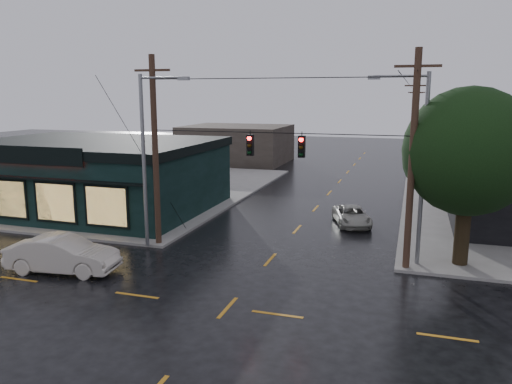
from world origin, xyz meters
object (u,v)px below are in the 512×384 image
(sedan_cream, at_px, (63,254))
(suv_silver, at_px, (352,216))
(corner_tree, at_px, (469,152))
(utility_pole_nw, at_px, (159,245))
(utility_pole_ne, at_px, (405,270))

(sedan_cream, height_order, suv_silver, sedan_cream)
(sedan_cream, relative_size, suv_silver, 1.22)
(corner_tree, bearing_deg, sedan_cream, -160.18)
(utility_pole_nw, bearing_deg, sedan_cream, -113.52)
(utility_pole_nw, xyz_separation_m, suv_silver, (9.55, 7.60, 0.58))
(suv_silver, bearing_deg, corner_tree, -65.20)
(suv_silver, bearing_deg, utility_pole_ne, -83.92)
(utility_pole_ne, relative_size, suv_silver, 2.41)
(utility_pole_ne, height_order, sedan_cream, utility_pole_ne)
(utility_pole_nw, distance_m, sedan_cream, 5.60)
(suv_silver, bearing_deg, sedan_cream, -151.20)
(utility_pole_ne, bearing_deg, utility_pole_nw, 180.00)
(utility_pole_ne, height_order, suv_silver, utility_pole_ne)
(utility_pole_nw, relative_size, sedan_cream, 1.98)
(utility_pole_nw, height_order, sedan_cream, utility_pole_nw)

